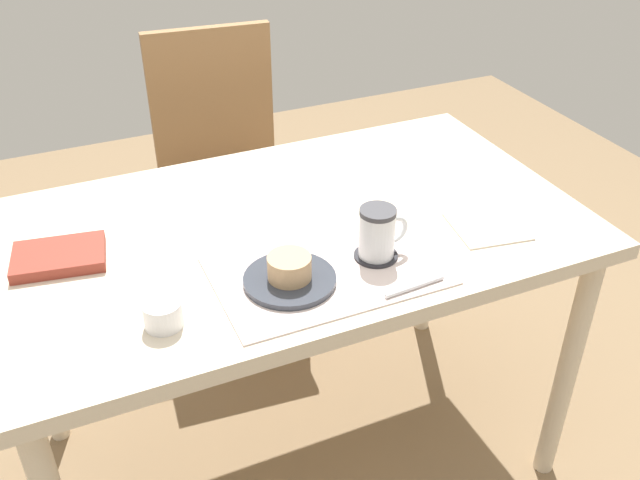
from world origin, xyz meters
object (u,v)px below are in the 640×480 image
Objects in this scene: dining_table at (291,253)px; pastry at (289,267)px; sugar_bowl at (163,314)px; coffee_mug at (378,232)px; wooden_chair at (224,172)px; pastry_plate at (290,280)px; small_book at (59,257)px.

pastry reaches higher than dining_table.
sugar_bowl is (-0.25, -0.02, -0.01)m from pastry.
coffee_mug is 0.45m from sugar_bowl.
wooden_chair is 8.76× the size of coffee_mug.
pastry_plate is 1.00× the size of small_book.
dining_table is 0.27m from coffee_mug.
pastry is at bearing -176.92° from coffee_mug.
wooden_chair is 11.02× the size of pastry.
wooden_chair is 0.97m from pastry.
dining_table is 15.16× the size of pastry.
small_book is at bearing 147.05° from pastry_plate.
pastry is 0.79× the size of coffee_mug.
wooden_chair reaches higher than dining_table.
pastry is (-0.08, -0.21, 0.12)m from dining_table.
small_book reaches higher than dining_table.
pastry is (-0.14, -0.92, 0.27)m from wooden_chair.
pastry_plate is 1.69× the size of coffee_mug.
dining_table is 7.13× the size of pastry_plate.
coffee_mug reaches higher than small_book.
dining_table is 18.32× the size of sugar_bowl.
small_book reaches higher than pastry_plate.
coffee_mug is at bearing -59.97° from dining_table.
coffee_mug is (0.19, 0.01, 0.02)m from pastry.
wooden_chair is 0.96m from pastry_plate.
wooden_chair is at bearing 93.58° from coffee_mug.
dining_table is at bearing 90.67° from wooden_chair.
dining_table is at bearing 3.04° from small_book.
sugar_bowl reaches higher than dining_table.
pastry_plate is at bearing -23.72° from small_book.
wooden_chair reaches higher than small_book.
coffee_mug is at bearing 4.25° from sugar_bowl.
pastry is at bearing -111.90° from dining_table.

